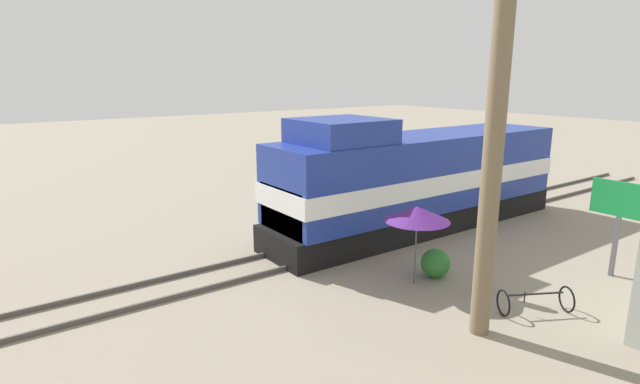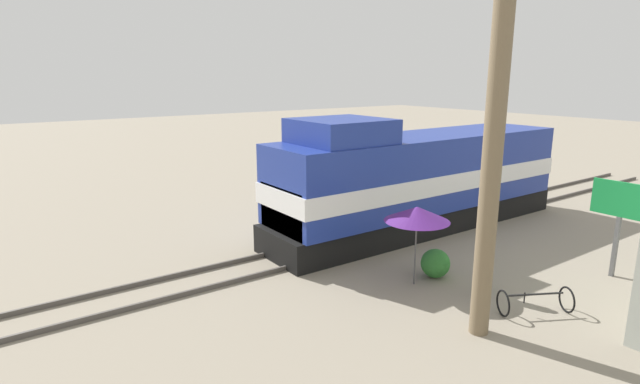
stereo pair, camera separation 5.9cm
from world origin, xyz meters
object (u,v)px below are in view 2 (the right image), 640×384
(person_bystander, at_px, (485,262))
(vendor_umbrella, at_px, (417,214))
(locomotive, at_px, (415,180))
(bicycle, at_px, (535,301))
(billboard_sign, at_px, (621,207))
(utility_pole, at_px, (496,105))

(person_bystander, bearing_deg, vendor_umbrella, -146.16)
(locomotive, distance_m, bicycle, 7.68)
(locomotive, height_order, person_bystander, locomotive)
(billboard_sign, xyz_separation_m, person_bystander, (-1.48, -4.34, -1.24))
(locomotive, relative_size, bicycle, 7.14)
(vendor_umbrella, height_order, billboard_sign, billboard_sign)
(utility_pole, bearing_deg, locomotive, 145.14)
(locomotive, bearing_deg, vendor_umbrella, -45.51)
(person_bystander, bearing_deg, utility_pole, -55.41)
(locomotive, distance_m, vendor_umbrella, 5.48)
(vendor_umbrella, xyz_separation_m, billboard_sign, (3.09, 5.42, 0.04))
(utility_pole, bearing_deg, billboard_sign, 88.29)
(billboard_sign, relative_size, person_bystander, 1.69)
(bicycle, bearing_deg, locomotive, -172.97)
(locomotive, relative_size, vendor_umbrella, 5.75)
(locomotive, height_order, billboard_sign, locomotive)
(vendor_umbrella, height_order, bicycle, vendor_umbrella)
(billboard_sign, bearing_deg, bicycle, -89.30)
(locomotive, xyz_separation_m, person_bystander, (5.45, -2.83, -1.05))
(person_bystander, bearing_deg, locomotive, 152.61)
(bicycle, bearing_deg, vendor_umbrella, -131.12)
(vendor_umbrella, xyz_separation_m, person_bystander, (1.61, 1.08, -1.20))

